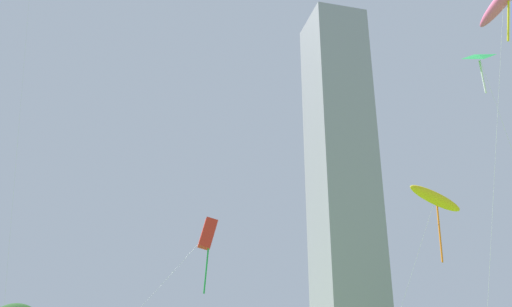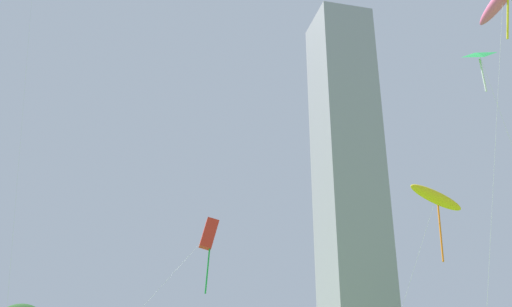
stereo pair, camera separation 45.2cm
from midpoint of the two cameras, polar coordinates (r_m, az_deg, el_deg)
The scene contains 4 objects.
kite_flying_1 at distance 36.01m, azimuth -4.52°, elevation -8.37°, with size 8.89×2.99×11.36m.
kite_flying_3 at distance 33.32m, azimuth 22.49°, elevation 9.16°, with size 8.75×6.35×18.99m.
kite_flying_8 at distance 32.65m, azimuth 18.47°, elevation -4.41°, with size 5.18×4.41×11.92m.
distant_highrise_0 at distance 146.52m, azimuth 9.61°, elevation -2.72°, with size 14.79×15.94×99.57m, color #939399.
Camera 2 is at (-5.98, -19.91, 1.69)m, focal length 38.76 mm.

